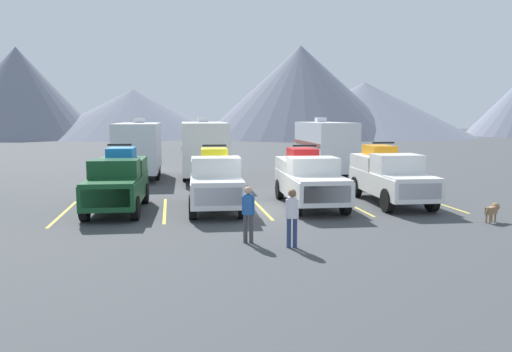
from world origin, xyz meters
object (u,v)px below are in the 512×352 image
at_px(pickup_truck_b, 215,180).
at_px(pickup_truck_c, 309,178).
at_px(person_b, 248,210).
at_px(camper_trailer_c, 324,146).
at_px(pickup_truck_a, 118,181).
at_px(person_a, 292,214).
at_px(pickup_truck_d, 389,175).
at_px(camper_trailer_a, 139,147).
at_px(camper_trailer_b, 204,147).
at_px(dog, 493,209).

xyz_separation_m(pickup_truck_b, pickup_truck_c, (4.00, 0.26, -0.02)).
height_order(pickup_truck_c, person_b, pickup_truck_c).
distance_m(camper_trailer_c, person_b, 17.18).
relative_size(pickup_truck_a, person_a, 3.11).
bearing_deg(person_a, person_b, 146.69).
relative_size(pickup_truck_d, person_b, 3.40).
bearing_deg(camper_trailer_a, person_b, -75.79).
relative_size(pickup_truck_c, camper_trailer_a, 0.77).
xyz_separation_m(pickup_truck_c, camper_trailer_c, (3.69, 9.63, 0.78)).
bearing_deg(pickup_truck_b, pickup_truck_c, 3.71).
bearing_deg(camper_trailer_b, pickup_truck_b, -91.03).
bearing_deg(pickup_truck_a, person_a, -50.89).
bearing_deg(dog, person_b, -170.79).
bearing_deg(pickup_truck_d, person_b, -140.20).
height_order(camper_trailer_a, person_b, camper_trailer_a).
height_order(pickup_truck_c, pickup_truck_d, pickup_truck_d).
relative_size(camper_trailer_b, camper_trailer_c, 1.09).
height_order(pickup_truck_a, camper_trailer_b, camper_trailer_b).
bearing_deg(pickup_truck_d, camper_trailer_c, 89.87).
relative_size(pickup_truck_c, dog, 7.82).
relative_size(pickup_truck_c, pickup_truck_d, 1.02).
xyz_separation_m(pickup_truck_b, person_b, (0.48, -5.68, -0.22)).
relative_size(camper_trailer_a, camper_trailer_c, 0.97).
xyz_separation_m(pickup_truck_b, camper_trailer_b, (0.18, 9.96, 0.76)).
xyz_separation_m(pickup_truck_d, person_b, (-7.18, -5.99, -0.23)).
relative_size(camper_trailer_a, person_a, 4.48).
bearing_deg(pickup_truck_d, camper_trailer_a, 137.26).
height_order(camper_trailer_b, person_a, camper_trailer_b).
distance_m(pickup_truck_a, camper_trailer_c, 15.01).
relative_size(pickup_truck_a, pickup_truck_d, 0.92).
bearing_deg(pickup_truck_d, pickup_truck_b, -177.73).
xyz_separation_m(camper_trailer_c, person_b, (-7.20, -15.57, -0.97)).
height_order(pickup_truck_c, dog, pickup_truck_c).
xyz_separation_m(person_b, dog, (9.13, 1.48, -0.53)).
height_order(pickup_truck_a, person_a, pickup_truck_a).
bearing_deg(person_a, camper_trailer_c, 69.69).
bearing_deg(camper_trailer_b, person_b, -88.89).
height_order(pickup_truck_a, pickup_truck_b, pickup_truck_a).
relative_size(pickup_truck_d, dog, 7.70).
height_order(pickup_truck_a, person_b, pickup_truck_a).
height_order(pickup_truck_a, camper_trailer_a, camper_trailer_a).
distance_m(pickup_truck_b, person_a, 6.65).
relative_size(camper_trailer_b, person_b, 5.08).
bearing_deg(pickup_truck_b, person_b, -85.13).
bearing_deg(camper_trailer_a, pickup_truck_c, -53.89).
distance_m(pickup_truck_c, pickup_truck_d, 3.67).
bearing_deg(pickup_truck_d, person_a, -131.75).
bearing_deg(person_a, pickup_truck_b, 104.32).
relative_size(person_a, dog, 2.27).
height_order(person_a, person_b, same).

